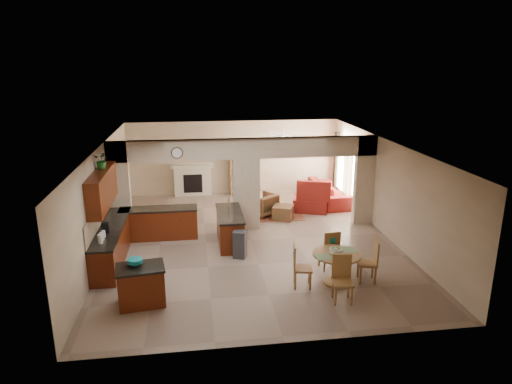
{
  "coord_description": "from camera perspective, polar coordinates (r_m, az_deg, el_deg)",
  "views": [
    {
      "loc": [
        -1.53,
        -12.13,
        5.0
      ],
      "look_at": [
        0.2,
        0.3,
        1.36
      ],
      "focal_mm": 32.0,
      "sensor_mm": 36.0,
      "label": 1
    }
  ],
  "objects": [
    {
      "name": "partition_left_pier",
      "position": [
        13.79,
        -16.69,
        0.34
      ],
      "size": [
        0.6,
        0.25,
        2.8
      ],
      "primitive_type": "cube",
      "color": "beige",
      "rests_on": "floor"
    },
    {
      "name": "drape_b_right",
      "position": [
        18.01,
        9.94,
        3.75
      ],
      "size": [
        0.1,
        0.28,
        2.3
      ],
      "primitive_type": "cube",
      "color": "#421D1A",
      "rests_on": "wall_right"
    },
    {
      "name": "chaise",
      "position": [
        15.82,
        6.79,
        -1.5
      ],
      "size": [
        1.36,
        1.22,
        0.45
      ],
      "primitive_type": "cube",
      "rotation": [
        0.0,
        0.0,
        -0.3
      ],
      "color": "maroon",
      "rests_on": "floor"
    },
    {
      "name": "partition_center_pier",
      "position": [
        13.78,
        -1.23,
        -0.27
      ],
      "size": [
        0.8,
        0.25,
        2.2
      ],
      "primitive_type": "cube",
      "color": "beige",
      "rests_on": "floor"
    },
    {
      "name": "window_a",
      "position": [
        15.9,
        12.56,
        1.96
      ],
      "size": [
        0.02,
        0.9,
        1.9
      ],
      "primitive_type": "cube",
      "color": "white",
      "rests_on": "wall_right"
    },
    {
      "name": "kitchen_counter",
      "position": [
        12.84,
        -15.2,
        -5.11
      ],
      "size": [
        2.52,
        3.29,
        1.48
      ],
      "color": "#431207",
      "rests_on": "floor"
    },
    {
      "name": "dining_table",
      "position": [
        10.76,
        10.0,
        -8.8
      ],
      "size": [
        1.1,
        1.1,
        0.75
      ],
      "color": "brown",
      "rests_on": "floor"
    },
    {
      "name": "kitchen_island",
      "position": [
        10.11,
        -14.15,
        -11.23
      ],
      "size": [
        1.08,
        0.84,
        0.86
      ],
      "rotation": [
        0.0,
        0.0,
        0.14
      ],
      "color": "#431207",
      "rests_on": "floor"
    },
    {
      "name": "ottoman",
      "position": [
        14.9,
        3.4,
        -2.55
      ],
      "size": [
        0.81,
        0.81,
        0.45
      ],
      "primitive_type": "cube",
      "rotation": [
        0.0,
        0.0,
        -0.4
      ],
      "color": "maroon",
      "rests_on": "floor"
    },
    {
      "name": "chair_north",
      "position": [
        11.39,
        9.25,
        -7.02
      ],
      "size": [
        0.46,
        0.46,
        1.02
      ],
      "rotation": [
        0.0,
        0.0,
        3.25
      ],
      "color": "brown",
      "rests_on": "floor"
    },
    {
      "name": "chair_east",
      "position": [
        11.02,
        14.2,
        -8.16
      ],
      "size": [
        0.49,
        0.49,
        1.02
      ],
      "rotation": [
        0.0,
        0.0,
        4.53
      ],
      "color": "brown",
      "rests_on": "floor"
    },
    {
      "name": "ceiling_fan",
      "position": [
        15.62,
        3.38,
        7.16
      ],
      "size": [
        1.0,
        1.0,
        0.1
      ],
      "primitive_type": "cylinder",
      "color": "white",
      "rests_on": "ceiling"
    },
    {
      "name": "peninsula",
      "position": [
        12.88,
        -3.29,
        -4.51
      ],
      "size": [
        0.7,
        1.85,
        0.91
      ],
      "color": "#431207",
      "rests_on": "floor"
    },
    {
      "name": "armchair",
      "position": [
        15.22,
        0.88,
        -1.55
      ],
      "size": [
        1.1,
        1.1,
        0.73
      ],
      "primitive_type": "imported",
      "rotation": [
        0.0,
        0.0,
        3.75
      ],
      "color": "maroon",
      "rests_on": "floor"
    },
    {
      "name": "sofa",
      "position": [
        16.83,
        9.08,
        0.01
      ],
      "size": [
        2.61,
        1.15,
        0.75
      ],
      "primitive_type": "imported",
      "rotation": [
        0.0,
        0.0,
        1.63
      ],
      "color": "maroon",
      "rests_on": "floor"
    },
    {
      "name": "wall_front",
      "position": [
        8.13,
        3.81,
        -10.15
      ],
      "size": [
        8.0,
        0.0,
        8.0
      ],
      "primitive_type": "plane",
      "rotation": [
        -1.57,
        0.0,
        0.0
      ],
      "color": "beige",
      "rests_on": "floor"
    },
    {
      "name": "shelving_unit",
      "position": [
        17.54,
        -1.56,
        2.65
      ],
      "size": [
        1.0,
        0.32,
        1.8
      ],
      "primitive_type": "cube",
      "color": "brown",
      "rests_on": "floor"
    },
    {
      "name": "window_b",
      "position": [
        17.46,
        10.65,
        3.33
      ],
      "size": [
        0.02,
        0.9,
        1.9
      ],
      "primitive_type": "cube",
      "color": "white",
      "rests_on": "wall_right"
    },
    {
      "name": "trash_can",
      "position": [
        12.0,
        -2.03,
        -6.7
      ],
      "size": [
        0.4,
        0.37,
        0.68
      ],
      "primitive_type": "cube",
      "rotation": [
        0.0,
        0.0,
        -0.37
      ],
      "color": "#2E2E31",
      "rests_on": "floor"
    },
    {
      "name": "partition_right_pier",
      "position": [
        14.59,
        13.36,
        1.44
      ],
      "size": [
        0.6,
        0.25,
        2.8
      ],
      "primitive_type": "cube",
      "color": "beige",
      "rests_on": "floor"
    },
    {
      "name": "teal_bowl",
      "position": [
        9.97,
        -14.86,
        -8.47
      ],
      "size": [
        0.31,
        0.31,
        0.15
      ],
      "primitive_type": "cylinder",
      "color": "teal",
      "rests_on": "kitchen_island"
    },
    {
      "name": "chair_south",
      "position": [
        10.07,
        10.72,
        -10.33
      ],
      "size": [
        0.47,
        0.47,
        1.02
      ],
      "rotation": [
        0.0,
        0.0,
        -0.12
      ],
      "color": "brown",
      "rests_on": "floor"
    },
    {
      "name": "ceiling",
      "position": [
        12.42,
        -0.73,
        5.97
      ],
      "size": [
        10.0,
        10.0,
        0.0
      ],
      "primitive_type": "plane",
      "rotation": [
        3.14,
        0.0,
        0.0
      ],
      "color": "white",
      "rests_on": "wall_back"
    },
    {
      "name": "drape_a_left",
      "position": [
        15.35,
        13.19,
        1.41
      ],
      "size": [
        0.1,
        0.28,
        2.3
      ],
      "primitive_type": "cube",
      "color": "#421D1A",
      "rests_on": "wall_right"
    },
    {
      "name": "wall_back",
      "position": [
        17.57,
        -2.77,
        4.34
      ],
      "size": [
        8.0,
        0.0,
        8.0
      ],
      "primitive_type": "plane",
      "rotation": [
        1.57,
        0.0,
        0.0
      ],
      "color": "beige",
      "rests_on": "floor"
    },
    {
      "name": "floor",
      "position": [
        13.21,
        -0.69,
        -6.07
      ],
      "size": [
        10.0,
        10.0,
        0.0
      ],
      "primitive_type": "plane",
      "color": "#87705D",
      "rests_on": "ground"
    },
    {
      "name": "wall_left",
      "position": [
        12.89,
        -18.63,
        -0.92
      ],
      "size": [
        0.0,
        10.0,
        10.0
      ],
      "primitive_type": "plane",
      "rotation": [
        1.57,
        0.0,
        1.57
      ],
      "color": "beige",
      "rests_on": "floor"
    },
    {
      "name": "rug",
      "position": [
        15.33,
        2.78,
        -2.86
      ],
      "size": [
        1.6,
        1.3,
        0.01
      ],
      "primitive_type": "cube",
      "color": "brown",
      "rests_on": "floor"
    },
    {
      "name": "plant",
      "position": [
        12.09,
        -18.71,
        3.8
      ],
      "size": [
        0.48,
        0.45,
        0.43
      ],
      "primitive_type": "imported",
      "rotation": [
        0.0,
        0.0,
        -0.36
      ],
      "color": "#134A16",
      "rests_on": "upper_cabinets"
    },
    {
      "name": "fireplace",
      "position": [
        17.52,
        -7.9,
        1.53
      ],
      "size": [
        1.6,
        0.35,
        1.2
      ],
      "color": "beige",
      "rests_on": "floor"
    },
    {
      "name": "upper_cabinets",
      "position": [
        11.96,
        -18.67,
        0.38
      ],
      "size": [
        0.35,
        2.4,
        0.9
      ],
      "primitive_type": "cube",
      "color": "#431207",
      "rests_on": "wall_left"
    },
    {
      "name": "wall_right",
      "position": [
        13.81,
        15.99,
        0.42
      ],
      "size": [
        0.0,
        10.0,
        10.0
      ],
      "primitive_type": "plane",
      "rotation": [
        1.57,
        0.0,
        -1.57
      ],
      "color": "beige",
      "rests_on": "floor"
    },
    {
      "name": "drape_b_left",
      "position": [
        16.9,
        11.16,
        2.87
      ],
      "size": [
        0.1,
        0.28,
        2.3
      ],
      "primitive_type": "cube",
      "color": "#421D1A",
      "rests_on": "wall_right"
    },
    {
      "name": "drape_a_right",
      "position": [
        16.44,
        11.72,
        2.47
      ],
      "size": [
        0.1,
        0.28,
        2.3
      ],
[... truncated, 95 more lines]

